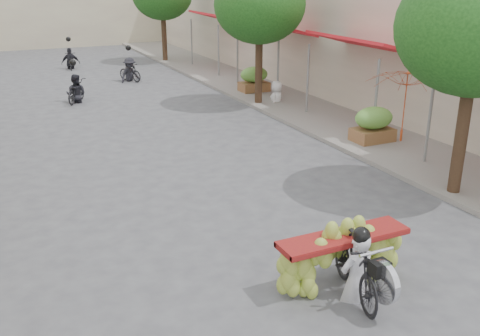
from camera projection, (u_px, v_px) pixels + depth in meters
name	position (u px, v px, depth m)	size (l,w,h in m)	color
sidewalk_right	(282.00, 95.00, 22.41)	(4.00, 60.00, 0.12)	gray
shophouse_row_right	(398.00, 20.00, 22.53)	(9.77, 40.00, 6.00)	beige
street_tree_near	(477.00, 29.00, 11.13)	(3.40, 3.40, 5.25)	#3A2719
street_tree_mid	(260.00, 5.00, 19.64)	(3.40, 3.40, 5.25)	#3A2719
produce_crate_mid	(374.00, 122.00, 15.91)	(1.20, 0.88, 1.16)	brown
produce_crate_far	(254.00, 77.00, 22.72)	(1.20, 0.88, 1.16)	brown
banana_motorbike	(352.00, 254.00, 8.44)	(2.25, 1.92, 2.10)	black
market_umbrella	(410.00, 69.00, 13.65)	(2.57, 2.57, 1.96)	#A93A16
pedestrian	(277.00, 81.00, 20.88)	(0.89, 0.87, 1.58)	white
bg_motorbike_a	(75.00, 84.00, 21.21)	(1.28, 1.68, 1.95)	black
bg_motorbike_b	(129.00, 63.00, 25.31)	(1.19, 1.54, 1.95)	black
bg_motorbike_c	(70.00, 53.00, 28.65)	(1.04, 1.50, 1.95)	black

